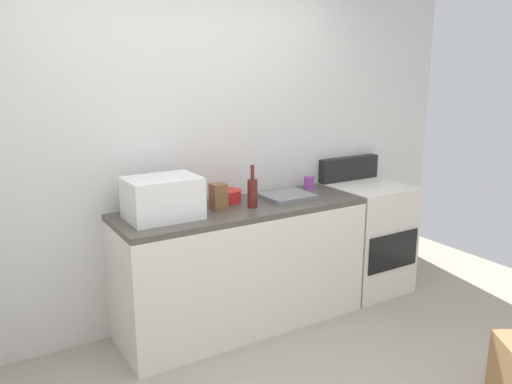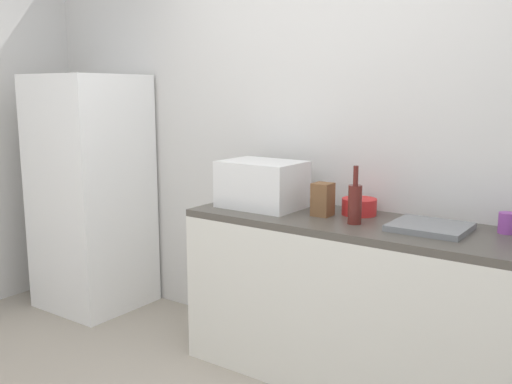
{
  "view_description": "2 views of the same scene",
  "coord_description": "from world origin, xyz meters",
  "px_view_note": "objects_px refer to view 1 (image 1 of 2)",
  "views": [
    {
      "loc": [
        -1.42,
        -1.81,
        1.85
      ],
      "look_at": [
        0.28,
        0.96,
        1.05
      ],
      "focal_mm": 35.75,
      "sensor_mm": 36.0,
      "label": 1
    },
    {
      "loc": [
        1.57,
        -1.46,
        1.57
      ],
      "look_at": [
        -0.07,
        0.85,
        1.06
      ],
      "focal_mm": 39.74,
      "sensor_mm": 36.0,
      "label": 2
    }
  ],
  "objects_px": {
    "microwave": "(163,198)",
    "knife_block": "(219,197)",
    "mixing_bowl": "(228,196)",
    "stove_oven": "(366,235)",
    "coffee_mug": "(309,183)",
    "wine_bottle": "(252,192)"
  },
  "relations": [
    {
      "from": "knife_block",
      "to": "mixing_bowl",
      "type": "xyz_separation_m",
      "value": [
        0.15,
        0.14,
        -0.04
      ]
    },
    {
      "from": "microwave",
      "to": "mixing_bowl",
      "type": "distance_m",
      "value": 0.58
    },
    {
      "from": "coffee_mug",
      "to": "knife_block",
      "type": "xyz_separation_m",
      "value": [
        -0.9,
        -0.17,
        0.04
      ]
    },
    {
      "from": "wine_bottle",
      "to": "mixing_bowl",
      "type": "height_order",
      "value": "wine_bottle"
    },
    {
      "from": "stove_oven",
      "to": "microwave",
      "type": "relative_size",
      "value": 2.39
    },
    {
      "from": "microwave",
      "to": "wine_bottle",
      "type": "bearing_deg",
      "value": -7.11
    },
    {
      "from": "wine_bottle",
      "to": "mixing_bowl",
      "type": "xyz_separation_m",
      "value": [
        -0.07,
        0.21,
        -0.06
      ]
    },
    {
      "from": "coffee_mug",
      "to": "stove_oven",
      "type": "bearing_deg",
      "value": -18.65
    },
    {
      "from": "mixing_bowl",
      "to": "knife_block",
      "type": "bearing_deg",
      "value": -137.26
    },
    {
      "from": "coffee_mug",
      "to": "knife_block",
      "type": "bearing_deg",
      "value": -169.44
    },
    {
      "from": "stove_oven",
      "to": "microwave",
      "type": "height_order",
      "value": "microwave"
    },
    {
      "from": "microwave",
      "to": "mixing_bowl",
      "type": "relative_size",
      "value": 2.42
    },
    {
      "from": "stove_oven",
      "to": "wine_bottle",
      "type": "bearing_deg",
      "value": -176.29
    },
    {
      "from": "mixing_bowl",
      "to": "microwave",
      "type": "bearing_deg",
      "value": -166.17
    },
    {
      "from": "knife_block",
      "to": "microwave",
      "type": "bearing_deg",
      "value": 179.47
    },
    {
      "from": "microwave",
      "to": "knife_block",
      "type": "height_order",
      "value": "microwave"
    },
    {
      "from": "microwave",
      "to": "mixing_bowl",
      "type": "xyz_separation_m",
      "value": [
        0.55,
        0.14,
        -0.09
      ]
    },
    {
      "from": "microwave",
      "to": "knife_block",
      "type": "xyz_separation_m",
      "value": [
        0.4,
        -0.0,
        -0.05
      ]
    },
    {
      "from": "knife_block",
      "to": "mixing_bowl",
      "type": "distance_m",
      "value": 0.21
    },
    {
      "from": "wine_bottle",
      "to": "knife_block",
      "type": "relative_size",
      "value": 1.67
    },
    {
      "from": "microwave",
      "to": "wine_bottle",
      "type": "height_order",
      "value": "wine_bottle"
    },
    {
      "from": "stove_oven",
      "to": "coffee_mug",
      "type": "height_order",
      "value": "stove_oven"
    }
  ]
}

